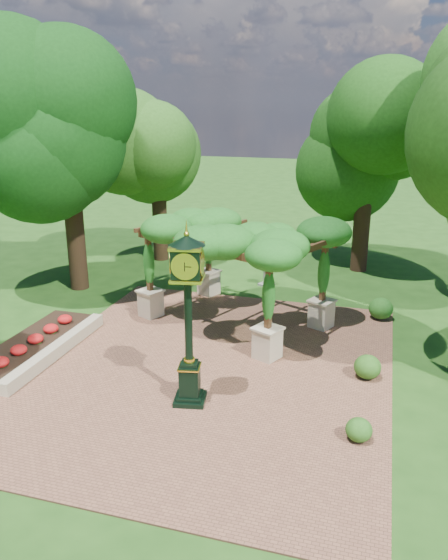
# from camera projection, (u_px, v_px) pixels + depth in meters

# --- Properties ---
(ground) EXTENTS (120.00, 120.00, 0.00)m
(ground) POSITION_uv_depth(u_px,v_px,m) (198.00, 386.00, 14.58)
(ground) COLOR #1E4714
(ground) RESTS_ON ground
(brick_plaza) EXTENTS (10.00, 12.00, 0.04)m
(brick_plaza) POSITION_uv_depth(u_px,v_px,m) (209.00, 369.00, 15.49)
(brick_plaza) COLOR brown
(brick_plaza) RESTS_ON ground
(border_wall) EXTENTS (0.35, 5.00, 0.40)m
(border_wall) POSITION_uv_depth(u_px,v_px,m) (57.00, 350.00, 16.21)
(border_wall) COLOR #C6B793
(border_wall) RESTS_ON ground
(flower_bed) EXTENTS (1.50, 5.00, 0.36)m
(flower_bed) POSITION_uv_depth(u_px,v_px,m) (31.00, 347.00, 16.46)
(flower_bed) COLOR red
(flower_bed) RESTS_ON ground
(pedestal_clock) EXTENTS (1.01, 1.01, 4.39)m
(pedestal_clock) POSITION_uv_depth(u_px,v_px,m) (188.00, 305.00, 12.97)
(pedestal_clock) COLOR black
(pedestal_clock) RESTS_ON brick_plaza
(pergola) EXTENTS (6.84, 5.72, 3.69)m
(pergola) POSITION_uv_depth(u_px,v_px,m) (234.00, 237.00, 17.84)
(pergola) COLOR beige
(pergola) RESTS_ON brick_plaza
(sundial) EXTENTS (0.68, 0.68, 0.93)m
(sundial) POSITION_uv_depth(u_px,v_px,m) (267.00, 276.00, 22.39)
(sundial) COLOR gray
(sundial) RESTS_ON ground
(shrub_front) EXTENTS (0.79, 0.79, 0.54)m
(shrub_front) POSITION_uv_depth(u_px,v_px,m) (359.00, 430.00, 12.11)
(shrub_front) COLOR #275919
(shrub_front) RESTS_ON brick_plaza
(shrub_mid) EXTENTS (0.83, 0.83, 0.66)m
(shrub_mid) POSITION_uv_depth(u_px,v_px,m) (367.00, 367.00, 14.84)
(shrub_mid) COLOR #295919
(shrub_mid) RESTS_ON brick_plaza
(shrub_back) EXTENTS (0.99, 0.99, 0.75)m
(shrub_back) POSITION_uv_depth(u_px,v_px,m) (381.00, 309.00, 18.87)
(shrub_back) COLOR #255E1B
(shrub_back) RESTS_ON brick_plaza
(tree_west_near) EXTENTS (5.26, 5.26, 8.83)m
(tree_west_near) POSITION_uv_depth(u_px,v_px,m) (67.00, 134.00, 20.33)
(tree_west_near) COLOR #332114
(tree_west_near) RESTS_ON ground
(tree_west_far) EXTENTS (4.39, 4.39, 7.63)m
(tree_west_far) POSITION_uv_depth(u_px,v_px,m) (157.00, 148.00, 24.61)
(tree_west_far) COLOR #322213
(tree_west_far) RESTS_ON ground
(tree_north) EXTENTS (4.90, 4.90, 7.88)m
(tree_north) POSITION_uv_depth(u_px,v_px,m) (368.00, 147.00, 22.88)
(tree_north) COLOR #351F15
(tree_north) RESTS_ON ground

